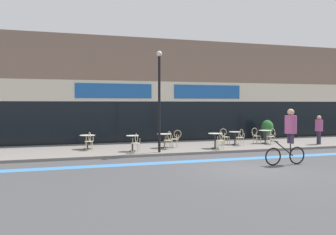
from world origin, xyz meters
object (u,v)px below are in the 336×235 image
(cafe_chair_4_near, at_px, (241,136))
(cafe_chair_5_side, at_px, (256,135))
(bistro_table_4, at_px, (235,135))
(planter_pot, at_px, (267,129))
(bistro_table_0, at_px, (87,139))
(cafe_chair_1_near, at_px, (136,142))
(cyclist_0, at_px, (289,132))
(lamp_post, at_px, (159,93))
(cafe_chair_0_near, at_px, (89,140))
(cafe_chair_2_side, at_px, (176,137))
(bistro_table_3, at_px, (215,138))
(cafe_chair_3_near, at_px, (220,139))
(pedestrian_near_end, at_px, (319,127))
(cafe_chair_5_near, at_px, (272,135))
(bistro_table_5, at_px, (265,134))
(cafe_chair_2_near, at_px, (168,139))
(bistro_table_1, at_px, (133,140))
(cafe_chair_4_side, at_px, (225,136))
(bistro_table_2, at_px, (164,138))

(cafe_chair_4_near, relative_size, cafe_chair_5_side, 1.00)
(bistro_table_4, distance_m, planter_pot, 3.96)
(bistro_table_0, relative_size, planter_pot, 0.62)
(cafe_chair_1_near, distance_m, cyclist_0, 6.85)
(cafe_chair_1_near, bearing_deg, lamp_post, -99.42)
(lamp_post, bearing_deg, cafe_chair_0_near, 149.99)
(cafe_chair_4_near, height_order, cyclist_0, cyclist_0)
(cafe_chair_5_side, distance_m, lamp_post, 7.00)
(cafe_chair_2_side, xyz_separation_m, lamp_post, (-1.42, -1.62, 2.23))
(cafe_chair_2_side, bearing_deg, bistro_table_3, 153.48)
(bistro_table_4, xyz_separation_m, cafe_chair_3_near, (-1.85, -1.92, 0.01))
(cyclist_0, bearing_deg, bistro_table_0, -43.48)
(bistro_table_0, distance_m, cafe_chair_0_near, 0.63)
(bistro_table_3, xyz_separation_m, cafe_chair_0_near, (-6.18, 1.14, -0.03))
(cafe_chair_4_near, distance_m, pedestrian_near_end, 4.62)
(bistro_table_4, relative_size, pedestrian_near_end, 0.44)
(cafe_chair_4_near, xyz_separation_m, lamp_post, (-5.01, -1.27, 2.23))
(planter_pot, height_order, pedestrian_near_end, pedestrian_near_end)
(cafe_chair_5_near, relative_size, cyclist_0, 0.41)
(bistro_table_5, distance_m, pedestrian_near_end, 2.95)
(cafe_chair_2_near, bearing_deg, cafe_chair_2_side, -48.00)
(cafe_chair_2_side, height_order, cafe_chair_5_side, same)
(bistro_table_3, xyz_separation_m, planter_pot, (5.24, 3.32, 0.14))
(cafe_chair_2_side, height_order, pedestrian_near_end, pedestrian_near_end)
(cafe_chair_0_near, bearing_deg, lamp_post, -126.16)
(bistro_table_1, xyz_separation_m, pedestrian_near_end, (10.64, -0.23, 0.43))
(bistro_table_3, relative_size, cafe_chair_5_near, 0.85)
(cafe_chair_4_near, bearing_deg, cafe_chair_4_side, 46.55)
(pedestrian_near_end, bearing_deg, bistro_table_1, 5.23)
(bistro_table_0, xyz_separation_m, lamp_post, (3.02, -2.36, 2.24))
(bistro_table_4, distance_m, cafe_chair_4_side, 0.63)
(lamp_post, bearing_deg, cafe_chair_5_side, 16.79)
(bistro_table_4, relative_size, planter_pot, 0.58)
(cafe_chair_5_near, bearing_deg, pedestrian_near_end, -110.03)
(cafe_chair_2_side, relative_size, cyclist_0, 0.41)
(cafe_chair_3_near, bearing_deg, cafe_chair_4_near, -46.83)
(bistro_table_2, xyz_separation_m, bistro_table_3, (2.38, -1.03, 0.03))
(cafe_chair_2_side, bearing_deg, cafe_chair_4_side, -170.98)
(cafe_chair_5_near, distance_m, pedestrian_near_end, 2.71)
(cafe_chair_0_near, relative_size, lamp_post, 0.19)
(cafe_chair_0_near, distance_m, pedestrian_near_end, 12.62)
(bistro_table_1, bearing_deg, pedestrian_near_end, -1.24)
(bistro_table_5, relative_size, lamp_post, 0.16)
(cafe_chair_2_near, height_order, planter_pot, planter_pot)
(cafe_chair_4_side, xyz_separation_m, planter_pot, (4.02, 2.02, 0.17))
(cafe_chair_2_near, xyz_separation_m, cafe_chair_5_side, (5.55, 0.91, 0.00))
(bistro_table_2, height_order, cafe_chair_2_side, cafe_chair_2_side)
(bistro_table_2, distance_m, cafe_chair_5_near, 6.19)
(cafe_chair_2_near, xyz_separation_m, pedestrian_near_end, (8.75, -0.47, 0.44))
(cafe_chair_1_near, xyz_separation_m, cafe_chair_4_side, (5.48, 1.76, 0.00))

